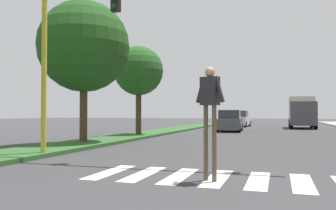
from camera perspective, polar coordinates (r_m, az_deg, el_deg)
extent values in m
plane|color=#38383A|center=(30.86, 16.12, -4.05)|extent=(140.00, 140.00, 0.00)
cube|color=silver|center=(8.99, -9.45, -10.76)|extent=(0.45, 2.20, 0.01)
cube|color=silver|center=(8.62, -4.02, -11.18)|extent=(0.45, 2.20, 0.01)
cube|color=silver|center=(8.33, 1.86, -11.53)|extent=(0.45, 2.20, 0.01)
cube|color=silver|center=(8.13, 8.10, -11.76)|extent=(0.45, 2.20, 0.01)
cube|color=silver|center=(8.03, 14.58, -11.86)|extent=(0.45, 2.20, 0.01)
cube|color=silver|center=(8.03, 21.14, -11.82)|extent=(0.45, 2.20, 0.01)
cube|color=#2D5B28|center=(30.09, 1.21, -4.03)|extent=(2.52, 64.00, 0.15)
cylinder|color=#4C3823|center=(16.95, -13.68, -0.38)|extent=(0.36, 0.36, 3.21)
sphere|color=#1E4C19|center=(17.24, -13.62, 9.32)|extent=(4.35, 4.35, 4.35)
cylinder|color=#4C3823|center=(22.38, -4.85, -0.77)|extent=(0.36, 0.36, 3.11)
sphere|color=#23561E|center=(22.54, -4.84, 5.62)|extent=(3.17, 3.17, 3.17)
cylinder|color=gold|center=(12.62, -19.64, 6.35)|extent=(0.18, 0.18, 6.00)
sphere|color=#0F3F19|center=(11.48, -8.83, 15.70)|extent=(0.16, 0.16, 0.16)
cylinder|color=brown|center=(7.60, 7.59, -6.25)|extent=(0.13, 0.13, 1.65)
cylinder|color=brown|center=(7.72, 6.23, -6.18)|extent=(0.13, 0.13, 1.65)
cube|color=#262628|center=(7.65, 6.88, 2.29)|extent=(0.44, 0.37, 0.62)
cylinder|color=#262628|center=(7.52, 8.39, 2.59)|extent=(0.28, 0.19, 0.58)
cylinder|color=#262628|center=(7.79, 5.42, 2.45)|extent=(0.28, 0.19, 0.58)
sphere|color=tan|center=(7.69, 6.87, 5.41)|extent=(0.29, 0.29, 0.22)
cube|color=#474C51|center=(28.69, 10.10, -3.02)|extent=(2.08, 4.44, 0.83)
cube|color=#2D333D|center=(28.47, 10.06, -1.51)|extent=(1.73, 2.04, 0.68)
cylinder|color=black|center=(30.50, 8.78, -3.52)|extent=(0.25, 0.65, 0.64)
cylinder|color=black|center=(30.37, 11.95, -3.51)|extent=(0.25, 0.65, 0.64)
cylinder|color=black|center=(27.07, 8.03, -3.79)|extent=(0.25, 0.65, 0.64)
cylinder|color=black|center=(26.93, 11.61, -3.79)|extent=(0.25, 0.65, 0.64)
cube|color=silver|center=(39.34, 11.74, -2.54)|extent=(1.99, 4.26, 0.85)
cube|color=#2D333D|center=(39.13, 11.69, -1.42)|extent=(1.67, 1.95, 0.70)
cylinder|color=black|center=(41.10, 10.96, -2.95)|extent=(0.25, 0.65, 0.64)
cylinder|color=black|center=(40.86, 13.22, -2.95)|extent=(0.25, 0.65, 0.64)
cylinder|color=black|center=(37.87, 10.14, -3.09)|extent=(0.25, 0.65, 0.64)
cylinder|color=black|center=(37.61, 12.59, -3.09)|extent=(0.25, 0.65, 0.64)
cube|color=#474C51|center=(34.62, 21.29, -1.31)|extent=(2.30, 2.00, 2.20)
cube|color=beige|center=(37.72, 21.00, -0.86)|extent=(2.30, 4.20, 2.70)
cylinder|color=black|center=(34.71, 23.03, -2.95)|extent=(0.30, 0.90, 0.90)
cylinder|color=black|center=(34.59, 19.56, -2.98)|extent=(0.30, 0.90, 0.90)
cylinder|color=black|center=(38.85, 22.47, -2.77)|extent=(0.30, 0.90, 0.90)
cylinder|color=black|center=(38.73, 19.37, -2.80)|extent=(0.30, 0.90, 0.90)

